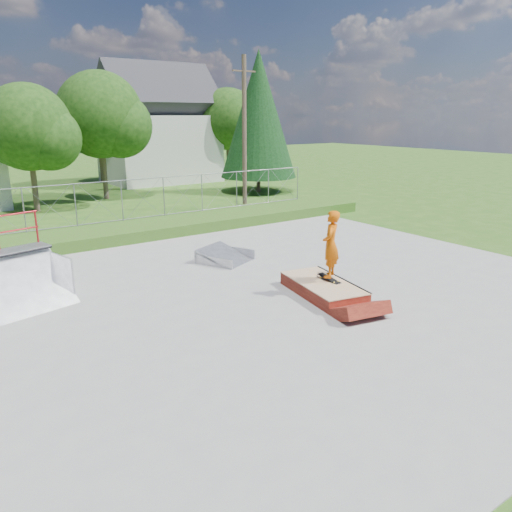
{
  "coord_description": "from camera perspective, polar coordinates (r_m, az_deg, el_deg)",
  "views": [
    {
      "loc": [
        -7.71,
        -10.59,
        4.99
      ],
      "look_at": [
        0.26,
        0.67,
        1.1
      ],
      "focal_mm": 35.0,
      "sensor_mm": 36.0,
      "label": 1
    }
  ],
  "objects": [
    {
      "name": "ground",
      "position": [
        14.02,
        0.74,
        -5.11
      ],
      "size": [
        120.0,
        120.0,
        0.0
      ],
      "primitive_type": "plane",
      "color": "#285819",
      "rests_on": "ground"
    },
    {
      "name": "concrete_pad",
      "position": [
        14.01,
        0.74,
        -5.03
      ],
      "size": [
        20.0,
        16.0,
        0.04
      ],
      "primitive_type": "cube",
      "color": "gray",
      "rests_on": "ground"
    },
    {
      "name": "grass_berm",
      "position": [
        22.04,
        -13.94,
        2.86
      ],
      "size": [
        24.0,
        3.0,
        0.5
      ],
      "primitive_type": "cube",
      "color": "#285819",
      "rests_on": "ground"
    },
    {
      "name": "grind_box",
      "position": [
        14.45,
        7.65,
        -3.73
      ],
      "size": [
        1.85,
        2.98,
        0.41
      ],
      "rotation": [
        0.0,
        0.0,
        -0.19
      ],
      "color": "maroon",
      "rests_on": "concrete_pad"
    },
    {
      "name": "quarter_pipe",
      "position": [
        14.62,
        -25.69,
        -0.93
      ],
      "size": [
        2.79,
        2.52,
        2.38
      ],
      "primitive_type": null,
      "rotation": [
        0.0,
        0.0,
        0.24
      ],
      "color": "#919398",
      "rests_on": "concrete_pad"
    },
    {
      "name": "flat_bank_ramp",
      "position": [
        17.6,
        -3.47,
        0.04
      ],
      "size": [
        2.06,
        2.11,
        0.47
      ],
      "primitive_type": null,
      "rotation": [
        0.0,
        0.0,
        0.42
      ],
      "color": "#919398",
      "rests_on": "concrete_pad"
    },
    {
      "name": "skateboard",
      "position": [
        14.53,
        8.37,
        -2.6
      ],
      "size": [
        0.23,
        0.8,
        0.13
      ],
      "primitive_type": "cube",
      "rotation": [
        0.14,
        0.0,
        0.02
      ],
      "color": "black",
      "rests_on": "grind_box"
    },
    {
      "name": "skater",
      "position": [
        14.26,
        8.52,
        1.06
      ],
      "size": [
        0.83,
        0.79,
        1.92
      ],
      "primitive_type": "imported",
      "rotation": [
        0.0,
        0.0,
        3.79
      ],
      "color": "#DC5D09",
      "rests_on": "grind_box"
    },
    {
      "name": "chain_link_fence",
      "position": [
        22.74,
        -15.07,
        6.13
      ],
      "size": [
        20.0,
        0.06,
        1.8
      ],
      "primitive_type": null,
      "color": "gray",
      "rests_on": "grass_berm"
    },
    {
      "name": "gable_house",
      "position": [
        40.24,
        -11.03,
        13.83
      ],
      "size": [
        8.4,
        6.08,
        8.94
      ],
      "color": "beige",
      "rests_on": "ground"
    },
    {
      "name": "utility_pole",
      "position": [
        27.25,
        -1.34,
        13.66
      ],
      "size": [
        0.24,
        0.24,
        8.0
      ],
      "primitive_type": "cylinder",
      "color": "brown",
      "rests_on": "ground"
    },
    {
      "name": "tree_left_near",
      "position": [
        29.05,
        -24.06,
        12.95
      ],
      "size": [
        4.76,
        4.48,
        6.65
      ],
      "color": "brown",
      "rests_on": "ground"
    },
    {
      "name": "tree_center",
      "position": [
        32.16,
        -16.79,
        14.85
      ],
      "size": [
        5.44,
        5.12,
        7.6
      ],
      "color": "brown",
      "rests_on": "ground"
    },
    {
      "name": "tree_right_far",
      "position": [
        40.83,
        -2.79,
        15.11
      ],
      "size": [
        5.1,
        4.8,
        7.12
      ],
      "color": "brown",
      "rests_on": "ground"
    },
    {
      "name": "tree_back_mid",
      "position": [
        40.59,
        -17.13,
        13.16
      ],
      "size": [
        4.08,
        3.84,
        5.7
      ],
      "color": "brown",
      "rests_on": "ground"
    },
    {
      "name": "conifer_tree",
      "position": [
        33.91,
        0.3,
        15.85
      ],
      "size": [
        5.04,
        5.04,
        9.1
      ],
      "color": "brown",
      "rests_on": "ground"
    }
  ]
}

